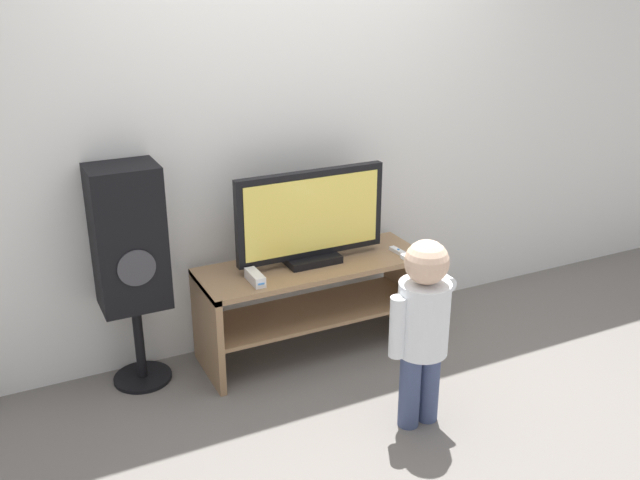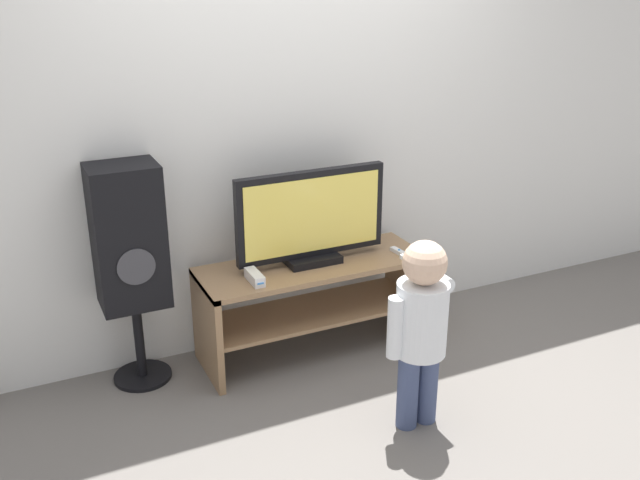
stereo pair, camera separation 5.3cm
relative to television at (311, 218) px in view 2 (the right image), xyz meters
name	(u,v)px [view 2 (the right image)]	position (x,y,z in m)	size (l,w,h in m)	color
ground_plane	(331,368)	(0.00, -0.24, -0.79)	(16.00, 16.00, 0.00)	slate
wall_back	(289,114)	(0.00, 0.28, 0.51)	(10.00, 0.06, 2.60)	silver
tv_stand	(313,293)	(0.00, -0.02, -0.43)	(1.26, 0.45, 0.54)	#93704C
television	(311,218)	(0.00, 0.00, 0.00)	(0.84, 0.20, 0.52)	black
game_console	(255,277)	(-0.37, -0.12, -0.22)	(0.06, 0.17, 0.06)	white
remote_primary	(399,252)	(0.49, -0.11, -0.24)	(0.05, 0.13, 0.03)	white
child	(421,319)	(0.16, -0.85, -0.24)	(0.36, 0.52, 0.94)	#3F4C72
speaker_tower	(129,242)	(-0.95, 0.10, -0.01)	(0.34, 0.30, 1.17)	black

